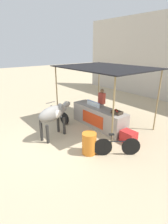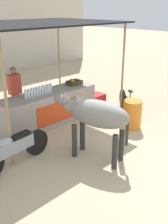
% 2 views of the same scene
% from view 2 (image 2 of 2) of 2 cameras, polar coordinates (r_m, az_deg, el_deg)
% --- Properties ---
extents(ground_plane, '(60.00, 60.00, 0.00)m').
position_cam_2_polar(ground_plane, '(6.33, 5.07, -8.34)').
color(ground_plane, tan).
extents(stall_counter, '(3.00, 0.82, 0.96)m').
position_cam_2_polar(stall_counter, '(7.56, -7.64, 0.82)').
color(stall_counter, '#9E9389').
rests_on(stall_counter, ground).
extents(stall_awning, '(4.20, 3.20, 2.81)m').
position_cam_2_polar(stall_awning, '(7.32, -10.09, 17.84)').
color(stall_awning, black).
rests_on(stall_awning, ground).
extents(water_bottle_row, '(0.88, 0.07, 0.25)m').
position_cam_2_polar(water_bottle_row, '(7.14, -9.87, 4.45)').
color(water_bottle_row, silver).
rests_on(water_bottle_row, stall_counter).
extents(fruit_crate, '(0.44, 0.32, 0.18)m').
position_cam_2_polar(fruit_crate, '(8.06, -2.17, 6.48)').
color(fruit_crate, '#3F3326').
rests_on(fruit_crate, stall_counter).
extents(vendor_behind_counter, '(0.34, 0.22, 1.65)m').
position_cam_2_polar(vendor_behind_counter, '(7.73, -14.70, 3.65)').
color(vendor_behind_counter, '#383842').
rests_on(vendor_behind_counter, ground).
extents(cooler_box, '(0.60, 0.44, 0.48)m').
position_cam_2_polar(cooler_box, '(8.76, 2.47, 2.34)').
color(cooler_box, red).
rests_on(cooler_box, ground).
extents(water_barrel, '(0.52, 0.52, 0.79)m').
position_cam_2_polar(water_barrel, '(7.41, 10.42, -0.49)').
color(water_barrel, orange).
rests_on(water_barrel, ground).
extents(cow, '(0.87, 1.85, 1.44)m').
position_cam_2_polar(cow, '(5.59, 2.54, -0.69)').
color(cow, gray).
rests_on(cow, ground).
extents(motorcycle_parked, '(1.80, 0.55, 0.90)m').
position_cam_2_polar(motorcycle_parked, '(5.74, -14.99, -7.60)').
color(motorcycle_parked, black).
rests_on(motorcycle_parked, ground).
extents(bicycle_leaning, '(1.03, 1.35, 0.85)m').
position_cam_2_polar(bicycle_leaning, '(8.33, 9.40, 1.78)').
color(bicycle_leaning, black).
rests_on(bicycle_leaning, ground).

